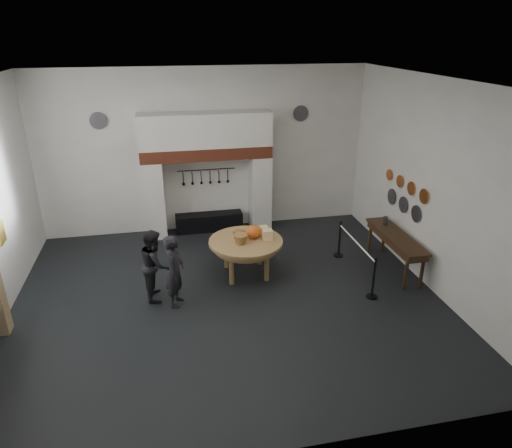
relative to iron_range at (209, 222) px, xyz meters
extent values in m
cube|color=black|center=(0.00, -3.72, -0.25)|extent=(9.00, 8.00, 0.02)
cube|color=silver|center=(0.00, -3.72, 4.25)|extent=(9.00, 8.00, 0.02)
cube|color=white|center=(0.00, 0.28, 2.00)|extent=(9.00, 0.02, 4.50)
cube|color=white|center=(0.00, -7.72, 2.00)|extent=(9.00, 0.02, 4.50)
cube|color=white|center=(4.50, -3.72, 2.00)|extent=(0.02, 8.00, 4.50)
cube|color=silver|center=(-1.48, -0.07, 0.82)|extent=(0.55, 0.70, 2.15)
cube|color=silver|center=(1.48, -0.07, 0.82)|extent=(0.55, 0.70, 2.15)
cube|color=#9E442B|center=(0.00, -0.07, 2.06)|extent=(3.50, 0.72, 0.32)
cube|color=silver|center=(0.00, -0.07, 2.67)|extent=(3.50, 0.70, 0.90)
cube|color=black|center=(0.00, 0.00, 0.00)|extent=(1.90, 0.45, 0.50)
cylinder|color=black|center=(0.00, 0.20, 1.50)|extent=(1.60, 0.02, 0.02)
cube|color=gold|center=(-4.45, -2.92, 1.35)|extent=(0.05, 0.34, 0.44)
cylinder|color=tan|center=(0.58, -2.73, 0.59)|extent=(1.93, 1.93, 0.07)
ellipsoid|color=orange|center=(0.78, -2.63, 0.78)|extent=(0.36, 0.36, 0.31)
cube|color=#F7D794|center=(1.08, -2.78, 0.74)|extent=(0.22, 0.22, 0.24)
cube|color=#F9F395|center=(1.06, -2.48, 0.72)|extent=(0.18, 0.18, 0.20)
cone|color=#A5703C|center=(0.43, -2.88, 0.73)|extent=(0.36, 0.36, 0.22)
ellipsoid|color=olive|center=(0.48, -2.38, 0.69)|extent=(0.31, 0.18, 0.13)
imported|color=black|center=(-1.09, -3.71, 0.54)|extent=(0.53, 0.66, 1.58)
imported|color=black|center=(-1.49, -3.31, 0.53)|extent=(0.60, 0.76, 1.55)
cube|color=#392314|center=(4.10, -3.21, 0.62)|extent=(0.55, 2.20, 0.06)
cylinder|color=#4D4E52|center=(4.10, -2.61, 0.76)|extent=(0.12, 0.12, 0.22)
cylinder|color=#C6662D|center=(4.46, -3.52, 1.70)|extent=(0.03, 0.34, 0.34)
cylinder|color=#C6662D|center=(4.46, -2.97, 1.70)|extent=(0.03, 0.32, 0.32)
cylinder|color=#C6662D|center=(4.46, -2.42, 1.70)|extent=(0.03, 0.30, 0.30)
cylinder|color=#C6662D|center=(4.46, -1.87, 1.70)|extent=(0.03, 0.28, 0.28)
cylinder|color=#4C4C51|center=(4.46, -3.32, 1.20)|extent=(0.03, 0.40, 0.40)
cylinder|color=#4C4C51|center=(4.46, -2.72, 1.20)|extent=(0.03, 0.40, 0.40)
cylinder|color=#4C4C51|center=(4.46, -2.12, 1.20)|extent=(0.03, 0.40, 0.40)
cylinder|color=#4C4C51|center=(-2.70, 0.24, 2.95)|extent=(0.44, 0.03, 0.44)
cylinder|color=#4C4C51|center=(2.70, 0.24, 2.95)|extent=(0.44, 0.03, 0.44)
cylinder|color=black|center=(3.06, -4.31, 0.20)|extent=(0.05, 0.05, 0.90)
cylinder|color=black|center=(3.06, -2.31, 0.20)|extent=(0.05, 0.05, 0.90)
cylinder|color=white|center=(3.06, -3.31, 0.60)|extent=(0.04, 2.00, 0.04)
camera|label=1|loc=(-1.11, -12.10, 5.12)|focal=32.00mm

